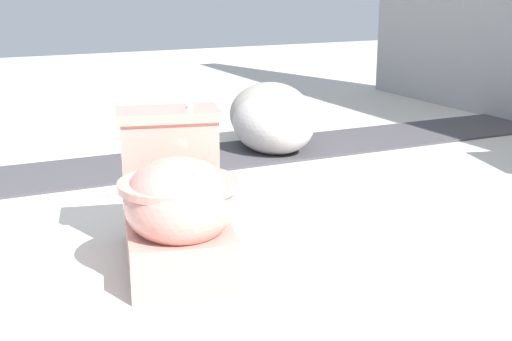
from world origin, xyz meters
The scene contains 5 objects.
ground_plane centered at (0.00, 0.00, 0.00)m, with size 14.00×14.00×0.00m, color beige.
gravel_strip centered at (-1.39, 0.50, 0.01)m, with size 0.56×8.00×0.01m, color #423F44.
toilet centered at (-0.08, -0.09, 0.22)m, with size 0.70×0.51×0.52m.
boulder_near centered at (-1.53, 1.00, 0.19)m, with size 0.47×0.46×0.37m, color gray.
boulder_far centered at (-1.34, 0.92, 0.17)m, with size 0.51×0.39×0.34m, color #B7B2AD.
Camera 1 is at (2.09, -0.85, 0.96)m, focal length 50.00 mm.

